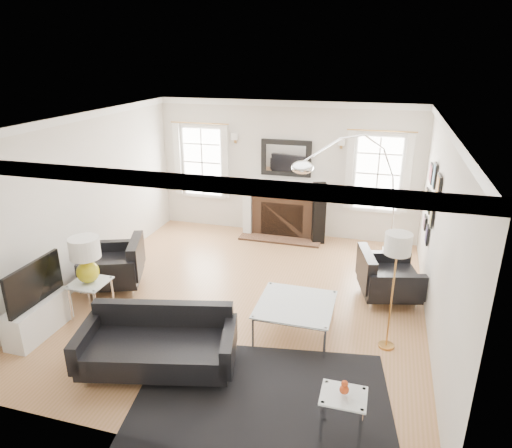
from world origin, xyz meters
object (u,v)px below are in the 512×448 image
(gourd_lamp, at_px, (86,257))
(arc_floor_lamp, at_px, (351,199))
(sofa, at_px, (159,344))
(armchair_right, at_px, (385,278))
(armchair_left, at_px, (117,266))
(coffee_table, at_px, (296,306))
(fireplace, at_px, (283,212))

(gourd_lamp, bearing_deg, arc_floor_lamp, 35.90)
(sofa, distance_m, armchair_right, 3.64)
(armchair_left, relative_size, armchair_right, 1.10)
(armchair_right, relative_size, coffee_table, 1.12)
(fireplace, xyz_separation_m, sofa, (-0.50, -4.69, -0.21))
(arc_floor_lamp, bearing_deg, coffee_table, -103.28)
(sofa, relative_size, armchair_right, 1.75)
(armchair_left, bearing_deg, sofa, -46.18)
(fireplace, bearing_deg, arc_floor_lamp, -43.10)
(sofa, distance_m, coffee_table, 1.89)
(fireplace, relative_size, gourd_lamp, 2.46)
(armchair_left, height_order, armchair_right, armchair_left)
(fireplace, distance_m, gourd_lamp, 4.39)
(coffee_table, bearing_deg, fireplace, 105.38)
(armchair_right, bearing_deg, fireplace, 134.39)
(armchair_right, distance_m, coffee_table, 1.76)
(arc_floor_lamp, bearing_deg, gourd_lamp, -144.10)
(sofa, distance_m, arc_floor_lamp, 3.99)
(arc_floor_lamp, bearing_deg, armchair_left, -155.76)
(coffee_table, relative_size, gourd_lamp, 1.49)
(armchair_left, distance_m, gourd_lamp, 1.07)
(armchair_left, height_order, coffee_table, armchair_left)
(fireplace, distance_m, armchair_right, 3.06)
(fireplace, distance_m, armchair_left, 3.68)
(armchair_right, xyz_separation_m, coffee_table, (-1.18, -1.31, 0.06))
(coffee_table, bearing_deg, sofa, -140.73)
(fireplace, height_order, arc_floor_lamp, arc_floor_lamp)
(armchair_left, relative_size, coffee_table, 1.24)
(sofa, xyz_separation_m, gourd_lamp, (-1.51, 0.81, 0.63))
(coffee_table, bearing_deg, gourd_lamp, -172.54)
(fireplace, relative_size, armchair_left, 1.34)
(sofa, distance_m, gourd_lamp, 1.82)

